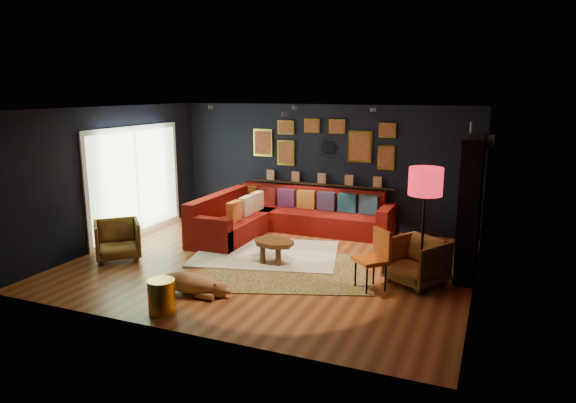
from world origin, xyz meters
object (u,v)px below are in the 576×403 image
at_px(coffee_table, 274,245).
at_px(armchair_right, 416,259).
at_px(gold_stool, 162,296).
at_px(pouf, 222,240).
at_px(orange_chair, 376,254).
at_px(sectional, 280,218).
at_px(dog, 189,279).
at_px(floor_lamp, 425,186).
at_px(armchair_left, 117,238).

bearing_deg(coffee_table, armchair_right, -0.51).
relative_size(coffee_table, gold_stool, 1.96).
height_order(pouf, armchair_right, armchair_right).
bearing_deg(armchair_right, orange_chair, -110.67).
xyz_separation_m(sectional, gold_stool, (0.10, -4.16, -0.10)).
distance_m(coffee_table, armchair_right, 2.37).
xyz_separation_m(coffee_table, pouf, (-1.17, 0.32, -0.14)).
distance_m(gold_stool, dog, 0.70).
relative_size(sectional, floor_lamp, 1.90).
xyz_separation_m(sectional, pouf, (-0.50, -1.49, -0.12)).
height_order(armchair_right, orange_chair, orange_chair).
height_order(sectional, pouf, sectional).
xyz_separation_m(sectional, orange_chair, (2.51, -2.25, 0.21)).
bearing_deg(coffee_table, pouf, 164.88).
distance_m(coffee_table, dog, 1.76).
xyz_separation_m(orange_chair, floor_lamp, (0.61, 0.40, 0.99)).
relative_size(sectional, gold_stool, 7.57).
distance_m(sectional, floor_lamp, 3.82).
distance_m(armchair_left, gold_stool, 2.56).
relative_size(coffee_table, armchair_right, 1.13).
bearing_deg(coffee_table, gold_stool, -103.68).
bearing_deg(armchair_right, gold_stool, -111.00).
bearing_deg(gold_stool, orange_chair, 38.32).
bearing_deg(armchair_left, dog, -65.97).
distance_m(gold_stool, orange_chair, 3.09).
distance_m(pouf, orange_chair, 3.12).
relative_size(orange_chair, dog, 0.72).
relative_size(armchair_right, dog, 0.63).
xyz_separation_m(pouf, gold_stool, (0.60, -2.67, 0.03)).
relative_size(sectional, armchair_right, 4.38).
bearing_deg(floor_lamp, armchair_right, 158.87).
height_order(sectional, coffee_table, sectional).
relative_size(gold_stool, floor_lamp, 0.25).
bearing_deg(orange_chair, dog, -109.27).
height_order(pouf, armchair_left, armchair_left).
distance_m(sectional, orange_chair, 3.38).
bearing_deg(pouf, coffee_table, -15.12).
bearing_deg(floor_lamp, gold_stool, -142.67).
bearing_deg(gold_stool, floor_lamp, 37.33).
bearing_deg(floor_lamp, armchair_left, -171.48).
height_order(armchair_left, gold_stool, armchair_left).
height_order(coffee_table, armchair_right, armchair_right).
xyz_separation_m(sectional, floor_lamp, (3.11, -1.86, 1.20)).
bearing_deg(pouf, armchair_right, -5.45).
height_order(coffee_table, orange_chair, orange_chair).
bearing_deg(orange_chair, coffee_table, -149.13).
distance_m(pouf, armchair_left, 1.83).
height_order(floor_lamp, dog, floor_lamp).
bearing_deg(dog, armchair_left, 157.35).
distance_m(orange_chair, floor_lamp, 1.23).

